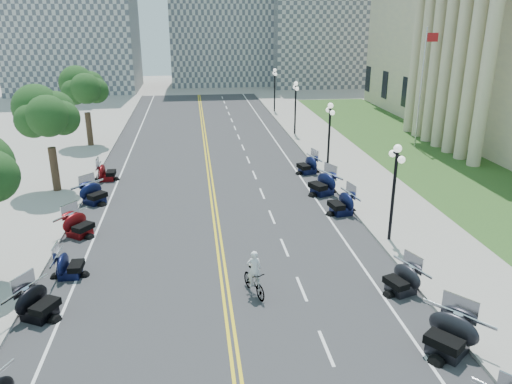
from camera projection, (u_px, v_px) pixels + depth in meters
name	position (u px, v px, depth m)	size (l,w,h in m)	color
ground	(226.00, 294.00, 20.66)	(160.00, 160.00, 0.00)	gray
road	(214.00, 207.00, 30.00)	(16.00, 90.00, 0.01)	#333335
centerline_yellow_a	(212.00, 207.00, 29.99)	(0.12, 90.00, 0.00)	yellow
centerline_yellow_b	(216.00, 207.00, 30.01)	(0.12, 90.00, 0.00)	yellow
edge_line_north	(318.00, 202.00, 30.77)	(0.12, 90.00, 0.00)	white
edge_line_south	(105.00, 212.00, 29.23)	(0.12, 90.00, 0.00)	white
lane_dash_5	(326.00, 348.00, 17.30)	(0.12, 2.00, 0.00)	white
lane_dash_6	(302.00, 289.00, 21.04)	(0.12, 2.00, 0.00)	white
lane_dash_7	(284.00, 247.00, 24.78)	(0.12, 2.00, 0.00)	white
lane_dash_8	(272.00, 217.00, 28.52)	(0.12, 2.00, 0.00)	white
lane_dash_9	(262.00, 193.00, 32.25)	(0.12, 2.00, 0.00)	white
lane_dash_10	(254.00, 175.00, 35.99)	(0.12, 2.00, 0.00)	white
lane_dash_11	(248.00, 160.00, 39.73)	(0.12, 2.00, 0.00)	white
lane_dash_12	(243.00, 147.00, 43.46)	(0.12, 2.00, 0.00)	white
lane_dash_13	(239.00, 137.00, 47.20)	(0.12, 2.00, 0.00)	white
lane_dash_14	(235.00, 128.00, 50.94)	(0.12, 2.00, 0.00)	white
lane_dash_15	(232.00, 120.00, 54.68)	(0.12, 2.00, 0.00)	white
lane_dash_16	(229.00, 113.00, 58.41)	(0.12, 2.00, 0.00)	white
lane_dash_17	(226.00, 107.00, 62.15)	(0.12, 2.00, 0.00)	white
lane_dash_18	(224.00, 102.00, 65.89)	(0.12, 2.00, 0.00)	white
lane_dash_19	(222.00, 98.00, 69.63)	(0.12, 2.00, 0.00)	white
sidewalk_north	(382.00, 198.00, 31.24)	(5.00, 90.00, 0.15)	#9E9991
sidewalk_south	(32.00, 214.00, 28.72)	(5.00, 90.00, 0.15)	#9E9991
lawn	(430.00, 160.00, 39.57)	(9.00, 60.00, 0.10)	#356023
distant_block_c	(332.00, 14.00, 80.35)	(20.00, 14.00, 22.00)	gray
street_lamp_2	(393.00, 194.00, 24.56)	(0.50, 1.20, 4.90)	black
street_lamp_3	(329.00, 138.00, 35.77)	(0.50, 1.20, 4.90)	black
street_lamp_4	(295.00, 108.00, 46.98)	(0.50, 1.20, 4.90)	black
street_lamp_5	(275.00, 90.00, 58.20)	(0.50, 1.20, 4.90)	black
flagpole	(421.00, 90.00, 41.70)	(1.10, 0.20, 10.00)	silver
tree_3	(48.00, 120.00, 30.95)	(4.80, 4.80, 9.20)	#235619
tree_4	(85.00, 92.00, 42.16)	(4.80, 4.80, 9.20)	#235619
motorcycle_n_4	(449.00, 333.00, 16.82)	(2.22, 2.22, 1.56)	black
motorcycle_n_5	(402.00, 278.00, 20.58)	(1.89, 1.89, 1.33)	black
motorcycle_n_7	(341.00, 202.00, 28.74)	(2.05, 2.05, 1.44)	black
motorcycle_n_8	(322.00, 183.00, 31.88)	(2.22, 2.22, 1.56)	black
motorcycle_n_9	(307.00, 164.00, 36.16)	(2.00, 2.00, 1.40)	black
motorcycle_s_5	(38.00, 301.00, 18.84)	(2.01, 2.01, 1.41)	black
motorcycle_s_6	(69.00, 264.00, 21.84)	(1.78, 1.78, 1.25)	black
motorcycle_s_7	(79.00, 224.00, 25.89)	(1.96, 1.96, 1.37)	#590A0C
motorcycle_s_8	(94.00, 192.00, 30.37)	(2.02, 2.02, 1.42)	black
motorcycle_s_9	(106.00, 171.00, 34.64)	(1.88, 1.88, 1.32)	#590A0C
bicycle	(254.00, 282.00, 20.46)	(0.53, 1.89, 1.14)	#A51414
cyclist_rider	(254.00, 252.00, 20.00)	(0.59, 0.39, 1.63)	silver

